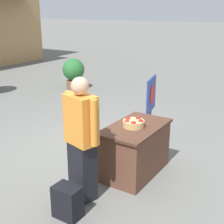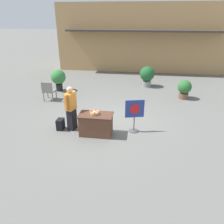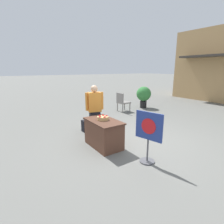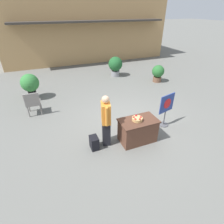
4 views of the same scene
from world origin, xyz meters
name	(u,v)px [view 2 (image 2 of 4)]	position (x,y,z in m)	size (l,w,h in m)	color
ground_plane	(107,122)	(0.00, 0.00, 0.00)	(120.00, 120.00, 0.00)	slate
storefront_building	(143,36)	(1.18, 10.87, 2.42)	(12.67, 5.42, 4.84)	tan
display_table	(96,124)	(-0.22, -1.02, 0.40)	(1.21, 0.70, 0.79)	brown
apple_basket	(94,113)	(-0.27, -1.00, 0.84)	(0.32, 0.32, 0.13)	tan
person_visitor	(71,108)	(-1.20, -0.76, 0.86)	(0.36, 0.59, 1.68)	black
backpack	(60,124)	(-1.64, -0.85, 0.21)	(0.24, 0.34, 0.42)	black
poster_board	(134,114)	(1.13, -0.61, 0.70)	(0.68, 0.36, 1.24)	#4C4C51
patio_chair	(48,90)	(-3.29, 2.00, 0.56)	(0.56, 0.56, 0.99)	gray
potted_plant_near_left	(184,88)	(3.51, 3.28, 0.55)	(0.70, 0.70, 0.98)	brown
potted_plant_far_left	(58,78)	(-3.35, 3.59, 0.75)	(0.82, 0.82, 1.22)	black
potted_plant_near_right	(147,75)	(1.61, 5.14, 0.70)	(0.88, 0.88, 1.22)	gray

